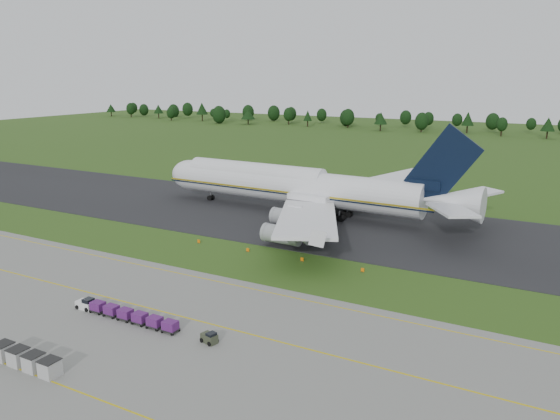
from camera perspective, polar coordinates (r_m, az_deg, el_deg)
The scene contains 10 objects.
ground at distance 88.53m, azimuth -2.38°, elevation -5.52°, with size 600.00×600.00×0.00m, color #2B4A16.
apron at distance 64.23m, azimuth -18.60°, elevation -14.14°, with size 300.00×52.00×0.06m, color slate.
taxiway at distance 112.37m, azimuth 4.95°, elevation -1.30°, with size 300.00×40.00×0.08m, color black.
apron_markings at distance 68.56m, azimuth -14.26°, elevation -11.93°, with size 300.00×30.20×0.01m.
tree_line at distance 293.01m, azimuth 23.77°, elevation 8.20°, with size 528.37×22.51×11.92m.
aircraft at distance 118.63m, azimuth 2.01°, elevation 2.50°, with size 74.16×72.56×20.91m.
baggage_train at distance 71.22m, azimuth -16.02°, elevation -10.36°, with size 16.13×1.46×1.41m.
utility_cart at distance 63.75m, azimuth -7.40°, elevation -13.16°, with size 2.08×1.53×1.03m.
uld_row at distance 63.94m, azimuth -25.01°, elevation -13.95°, with size 9.03×1.83×1.81m.
edge_markers at distance 91.43m, azimuth -0.61°, elevation -4.69°, with size 31.67×0.30×0.60m.
Camera 1 is at (42.98, -71.56, 29.48)m, focal length 35.00 mm.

